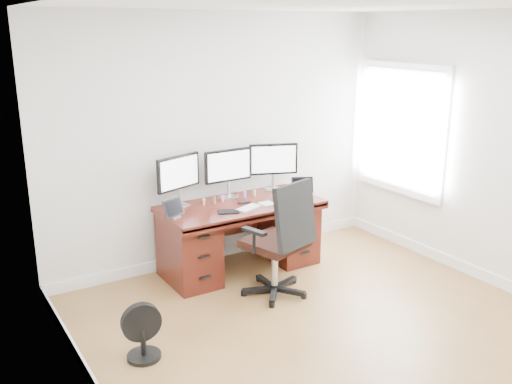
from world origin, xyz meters
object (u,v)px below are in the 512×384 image
floor_fan (143,333)px  monitor_center (228,167)px  desk (240,234)px  office_chair (279,258)px  keyboard (249,208)px

floor_fan → monitor_center: 2.21m
desk → monitor_center: bearing=90.0°
office_chair → keyboard: 0.64m
desk → keyboard: (-0.02, -0.22, 0.36)m
keyboard → desk: bearing=64.3°
office_chair → floor_fan: office_chair is taller
desk → monitor_center: (-0.00, 0.24, 0.68)m
monitor_center → keyboard: 0.56m
floor_fan → desk: bearing=42.2°
desk → floor_fan: (-1.53, -1.11, -0.18)m
desk → monitor_center: 0.72m
desk → keyboard: 0.42m
floor_fan → monitor_center: size_ratio=0.85×
desk → keyboard: keyboard is taller
office_chair → monitor_center: (-0.01, 0.98, 0.70)m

